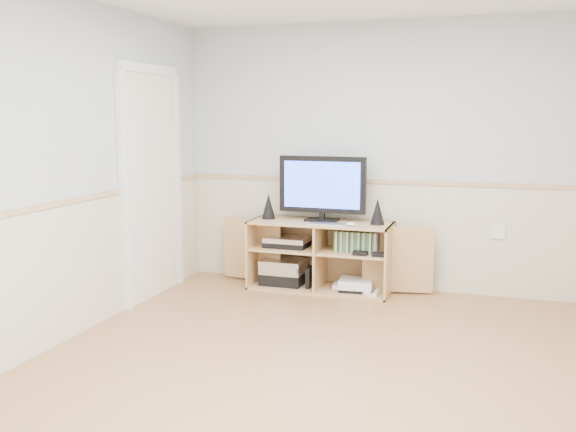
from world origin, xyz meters
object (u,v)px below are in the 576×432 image
at_px(media_cabinet, 322,254).
at_px(keyboard, 327,224).
at_px(monitor, 322,186).
at_px(game_consoles, 355,285).

relative_size(media_cabinet, keyboard, 6.66).
bearing_deg(monitor, keyboard, -61.96).
xyz_separation_m(media_cabinet, keyboard, (0.10, -0.20, 0.32)).
distance_m(monitor, keyboard, 0.39).
relative_size(media_cabinet, monitor, 2.51).
height_order(monitor, keyboard, monitor).
distance_m(media_cabinet, game_consoles, 0.44).
height_order(monitor, game_consoles, monitor).
xyz_separation_m(monitor, keyboard, (0.10, -0.19, -0.32)).
distance_m(media_cabinet, keyboard, 0.39).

